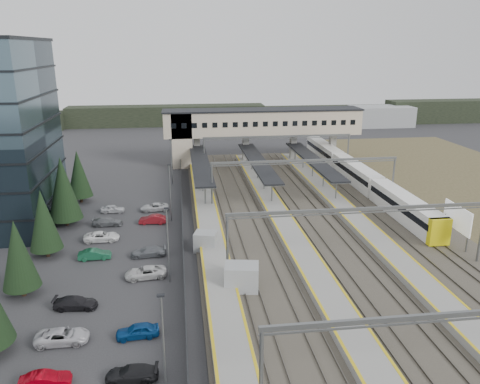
{
  "coord_description": "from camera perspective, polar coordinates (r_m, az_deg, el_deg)",
  "views": [
    {
      "loc": [
        -6.42,
        -51.79,
        23.01
      ],
      "look_at": [
        1.55,
        9.23,
        4.0
      ],
      "focal_mm": 35.0,
      "sensor_mm": 36.0,
      "label": 1
    }
  ],
  "objects": [
    {
      "name": "ground",
      "position": [
        57.03,
        -0.34,
        -6.63
      ],
      "size": [
        220.0,
        220.0,
        0.0
      ],
      "primitive_type": "plane",
      "color": "#2B2B2D",
      "rests_on": "ground"
    },
    {
      "name": "conifer_row",
      "position": [
        53.57,
        -23.91,
        -4.21
      ],
      "size": [
        4.42,
        49.82,
        9.5
      ],
      "color": "black",
      "rests_on": "ground"
    },
    {
      "name": "car_park",
      "position": [
        50.41,
        -14.9,
        -9.87
      ],
      "size": [
        10.46,
        44.6,
        1.25
      ],
      "color": "#B3B1B7",
      "rests_on": "ground"
    },
    {
      "name": "lampposts",
      "position": [
        56.25,
        -8.63,
        -2.43
      ],
      "size": [
        0.5,
        53.25,
        8.07
      ],
      "color": "slate",
      "rests_on": "ground"
    },
    {
      "name": "fence",
      "position": [
        60.9,
        -7.03,
        -4.16
      ],
      "size": [
        0.08,
        90.0,
        2.0
      ],
      "color": "#26282B",
      "rests_on": "ground"
    },
    {
      "name": "relay_cabin_near",
      "position": [
        46.71,
        0.21,
        -10.42
      ],
      "size": [
        3.67,
        2.95,
        2.75
      ],
      "color": "#939698",
      "rests_on": "ground"
    },
    {
      "name": "relay_cabin_far",
      "position": [
        55.54,
        -4.2,
        -6.04
      ],
      "size": [
        3.01,
        2.72,
        2.33
      ],
      "color": "#939698",
      "rests_on": "ground"
    },
    {
      "name": "rail_corridor",
      "position": [
        63.16,
        7.54,
        -4.07
      ],
      "size": [
        34.0,
        90.0,
        0.92
      ],
      "color": "#3C372F",
      "rests_on": "ground"
    },
    {
      "name": "canopies",
      "position": [
        82.17,
        2.17,
        3.72
      ],
      "size": [
        23.1,
        30.0,
        3.28
      ],
      "color": "black",
      "rests_on": "ground"
    },
    {
      "name": "footbridge",
      "position": [
        96.03,
        1.12,
        8.13
      ],
      "size": [
        40.4,
        6.4,
        11.2
      ],
      "color": "beige",
      "rests_on": "ground"
    },
    {
      "name": "gantries",
      "position": [
        60.25,
        10.68,
        0.46
      ],
      "size": [
        28.4,
        62.28,
        7.17
      ],
      "color": "slate",
      "rests_on": "ground"
    },
    {
      "name": "train",
      "position": [
        84.21,
        14.01,
        2.13
      ],
      "size": [
        2.65,
        55.44,
        3.34
      ],
      "color": "white",
      "rests_on": "ground"
    },
    {
      "name": "billboard",
      "position": [
        61.9,
        24.96,
        -3.0
      ],
      "size": [
        0.36,
        5.93,
        5.03
      ],
      "color": "slate",
      "rests_on": "ground"
    },
    {
      "name": "treeline_far",
      "position": [
        148.56,
        4.43,
        9.36
      ],
      "size": [
        170.0,
        19.0,
        7.0
      ],
      "color": "black",
      "rests_on": "ground"
    }
  ]
}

